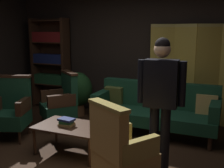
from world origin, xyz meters
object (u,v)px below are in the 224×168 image
at_px(armchair_wing_left, 11,109).
at_px(book_tan_leather, 67,124).
at_px(bookshelf, 51,61).
at_px(book_navy_cloth, 66,120).
at_px(book_green_cloth, 66,122).
at_px(standing_figure, 161,93).
at_px(armchair_gilt_accent, 120,150).
at_px(velvet_couch, 156,108).
at_px(coffee_table, 71,128).
at_px(armchair_wing_right, 61,102).
at_px(potted_plant, 77,91).
at_px(folding_screen, 207,74).

height_order(armchair_wing_left, book_tan_leather, armchair_wing_left).
distance_m(bookshelf, book_navy_cloth, 2.75).
xyz_separation_m(armchair_wing_left, book_green_cloth, (1.18, -0.16, -0.01)).
bearing_deg(standing_figure, armchair_gilt_accent, -114.68).
bearing_deg(armchair_gilt_accent, book_navy_cloth, 150.55).
distance_m(velvet_couch, coffee_table, 1.60).
height_order(armchair_wing_right, book_tan_leather, armchair_wing_right).
distance_m(armchair_gilt_accent, armchair_wing_left, 2.40).
height_order(potted_plant, book_tan_leather, potted_plant).
distance_m(folding_screen, velvet_couch, 1.21).
bearing_deg(coffee_table, armchair_wing_right, 130.14).
bearing_deg(book_navy_cloth, bookshelf, 129.77).
xyz_separation_m(armchair_gilt_accent, armchair_wing_left, (-2.27, 0.77, 0.00)).
relative_size(armchair_wing_left, book_green_cloth, 5.77).
distance_m(standing_figure, book_tan_leather, 1.49).
relative_size(velvet_couch, armchair_wing_left, 2.04).
bearing_deg(book_green_cloth, standing_figure, -0.02).
xyz_separation_m(standing_figure, book_tan_leather, (-1.37, 0.00, -0.59)).
relative_size(velvet_couch, armchair_wing_right, 2.04).
height_order(velvet_couch, potted_plant, potted_plant).
xyz_separation_m(armchair_wing_left, standing_figure, (2.55, -0.16, 0.54)).
xyz_separation_m(folding_screen, book_tan_leather, (-1.73, -2.11, -0.55)).
height_order(folding_screen, armchair_wing_left, folding_screen).
bearing_deg(coffee_table, folding_screen, 51.13).
bearing_deg(armchair_wing_right, folding_screen, 26.42).
relative_size(armchair_wing_left, book_tan_leather, 5.14).
relative_size(velvet_couch, book_tan_leather, 10.49).
height_order(folding_screen, standing_figure, folding_screen).
bearing_deg(folding_screen, standing_figure, -99.61).
bearing_deg(velvet_couch, coffee_table, -125.54).
bearing_deg(armchair_wing_right, coffee_table, -49.86).
relative_size(book_green_cloth, book_navy_cloth, 0.80).
distance_m(armchair_wing_left, book_navy_cloth, 1.19).
relative_size(folding_screen, armchair_wing_left, 2.07).
relative_size(book_tan_leather, book_green_cloth, 1.12).
xyz_separation_m(bookshelf, standing_figure, (3.09, -2.07, -0.05)).
bearing_deg(velvet_couch, book_green_cloth, -126.41).
xyz_separation_m(armchair_wing_right, book_green_cloth, (0.69, -0.91, -0.01)).
bearing_deg(velvet_couch, book_navy_cloth, -126.41).
distance_m(velvet_couch, potted_plant, 1.81).
xyz_separation_m(armchair_wing_left, armchair_wing_right, (0.49, 0.75, 0.00)).
distance_m(armchair_gilt_accent, book_green_cloth, 1.25).
height_order(velvet_couch, coffee_table, velvet_couch).
relative_size(book_tan_leather, book_navy_cloth, 0.89).
bearing_deg(coffee_table, velvet_couch, 54.46).
height_order(armchair_wing_left, potted_plant, armchair_wing_left).
height_order(folding_screen, coffee_table, folding_screen).
relative_size(armchair_gilt_accent, armchair_wing_left, 1.00).
distance_m(armchair_wing_left, book_green_cloth, 1.19).
height_order(book_tan_leather, book_green_cloth, book_green_cloth).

